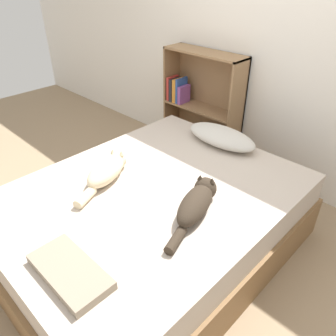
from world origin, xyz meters
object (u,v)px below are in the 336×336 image
object	(u,v)px
cat_light	(107,170)
bookshelf	(201,105)
bed	(153,221)
pillow	(221,136)
cat_dark	(197,202)

from	to	relation	value
cat_light	bookshelf	world-z (taller)	bookshelf
bed	bookshelf	xyz separation A→B (m)	(-0.68, 1.35, 0.31)
pillow	cat_dark	world-z (taller)	cat_dark
bed	bookshelf	size ratio (longest dim) A/B	1.81
cat_light	cat_dark	size ratio (longest dim) A/B	0.92
bed	cat_light	size ratio (longest dim) A/B	3.68
cat_dark	bookshelf	bearing A→B (deg)	19.66
cat_light	bookshelf	size ratio (longest dim) A/B	0.49
cat_light	bookshelf	xyz separation A→B (m)	(-0.36, 1.47, -0.04)
pillow	cat_dark	size ratio (longest dim) A/B	1.04
pillow	cat_light	bearing A→B (deg)	-105.05
bookshelf	bed	bearing A→B (deg)	-63.21
pillow	bookshelf	size ratio (longest dim) A/B	0.55
cat_dark	cat_light	bearing A→B (deg)	85.05
pillow	cat_dark	bearing A→B (deg)	-62.91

